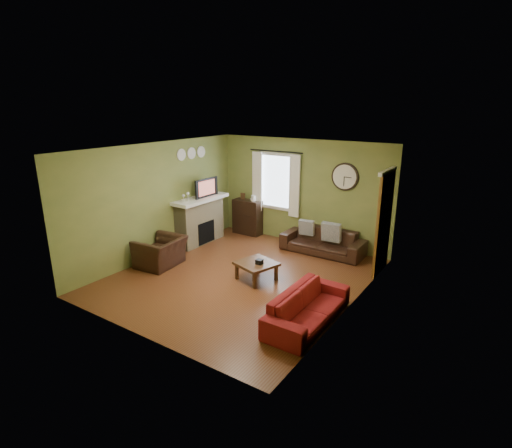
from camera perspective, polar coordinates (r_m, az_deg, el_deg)
The scene contains 31 objects.
floor at distance 8.25m, azimuth -2.14°, elevation -7.56°, with size 4.60×5.20×0.00m, color brown.
ceiling at distance 7.55m, azimuth -2.36°, elevation 10.70°, with size 4.60×5.20×0.00m, color white.
wall_left at distance 9.30m, azimuth -13.83°, elevation 3.27°, with size 0.00×5.20×2.60m, color olive.
wall_right at distance 6.77m, azimuth 13.75°, elevation -1.80°, with size 0.00×5.20×2.60m, color olive.
wall_back at distance 9.96m, azimuth 6.58°, elevation 4.54°, with size 4.60×0.00×2.60m, color olive.
wall_front at distance 6.01m, azimuth -16.97°, elevation -4.51°, with size 4.60×0.00×2.60m, color olive.
fireplace at distance 10.14m, azimuth -8.02°, elevation 0.33°, with size 0.40×1.40×1.10m, color tan.
firebox at distance 10.10m, azimuth -7.15°, elevation -1.20°, with size 0.04×0.60×0.55m, color black.
mantel at distance 9.97m, azimuth -8.02°, elevation 3.56°, with size 0.58×1.60×0.08m, color white.
tv at distance 10.02m, azimuth -7.42°, elevation 4.90°, with size 0.60×0.08×0.35m, color black.
tv_screen at distance 9.96m, azimuth -7.08°, elevation 5.17°, with size 0.02×0.62×0.36m, color #994C3F.
medallion_left at distance 9.67m, azimuth -10.63°, elevation 9.70°, with size 0.28×0.28×0.03m, color white.
medallion_mid at distance 9.92m, azimuth -9.21°, elevation 9.95°, with size 0.28×0.28×0.03m, color white.
medallion_right at distance 10.18m, azimuth -7.86°, elevation 10.18°, with size 0.28×0.28×0.03m, color white.
window_pane at distance 10.23m, azimuth 3.06°, elevation 6.10°, with size 1.00×0.02×1.30m, color silver, non-canonical shape.
curtain_rod at distance 10.03m, azimuth 2.83°, elevation 10.34°, with size 0.03×0.03×1.50m, color black.
curtain_left at distance 10.45m, azimuth 0.17°, elevation 6.07°, with size 0.28×0.04×1.55m, color white.
curtain_right at distance 9.89m, azimuth 5.51°, elevation 5.38°, with size 0.28×0.04×1.55m, color white.
wall_clock at distance 9.38m, azimuth 12.55°, elevation 6.59°, with size 0.64×0.06×0.64m, color white, non-canonical shape.
door at distance 8.54m, azimuth 17.78°, elevation 0.01°, with size 0.05×0.90×2.10m, color brown.
bookshelf at distance 10.76m, azimuth -1.22°, elevation 1.01°, with size 0.79×0.34×0.94m, color black, non-canonical shape.
book at distance 10.69m, azimuth -0.85°, elevation 3.64°, with size 0.16×0.22×0.02m, color #472C19.
sofa_brown at distance 9.56m, azimuth 9.50°, elevation -2.45°, with size 1.95×0.76×0.57m, color black.
pillow_left at distance 9.40m, azimuth 10.69°, elevation -1.15°, with size 0.45×0.13×0.45m, color gray.
pillow_right at distance 9.65m, azimuth 7.23°, elevation -0.50°, with size 0.37×0.11×0.37m, color gray.
sofa_red at distance 6.61m, azimuth 7.42°, elevation -11.67°, with size 1.84×0.72×0.54m, color maroon.
armchair at distance 8.93m, azimuth -13.47°, elevation -3.91°, with size 0.97×0.85×0.63m, color black.
coffee_table at distance 8.05m, azimuth 0.06°, elevation -6.74°, with size 0.70×0.70×0.37m, color #472C19, non-canonical shape.
tissue_box at distance 7.89m, azimuth 0.48°, elevation -5.56°, with size 0.12×0.12×0.09m, color black.
wine_glass_a at distance 9.51m, azimuth -10.30°, elevation 3.64°, with size 0.07×0.07×0.19m, color white, non-canonical shape.
wine_glass_b at distance 9.61m, azimuth -9.70°, elevation 3.88°, with size 0.07×0.07×0.21m, color white, non-canonical shape.
Camera 1 is at (4.42, -6.07, 3.42)m, focal length 28.00 mm.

